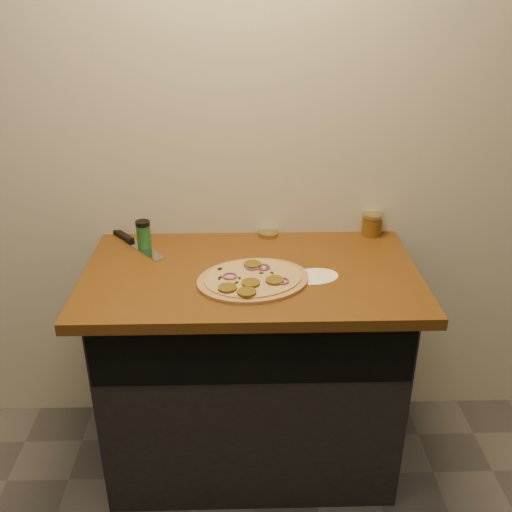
{
  "coord_description": "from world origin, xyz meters",
  "views": [
    {
      "loc": [
        -0.03,
        -0.4,
        1.84
      ],
      "look_at": [
        0.02,
        1.43,
        0.95
      ],
      "focal_mm": 40.0,
      "sensor_mm": 36.0,
      "label": 1
    }
  ],
  "objects_px": {
    "chefs_knife": "(133,243)",
    "spice_shaker": "(144,234)",
    "pizza": "(253,279)",
    "salsa_jar": "(372,224)"
  },
  "relations": [
    {
      "from": "chefs_knife",
      "to": "spice_shaker",
      "type": "height_order",
      "value": "spice_shaker"
    },
    {
      "from": "pizza",
      "to": "spice_shaker",
      "type": "height_order",
      "value": "spice_shaker"
    },
    {
      "from": "pizza",
      "to": "spice_shaker",
      "type": "relative_size",
      "value": 4.25
    },
    {
      "from": "pizza",
      "to": "spice_shaker",
      "type": "distance_m",
      "value": 0.51
    },
    {
      "from": "chefs_knife",
      "to": "spice_shaker",
      "type": "relative_size",
      "value": 2.49
    },
    {
      "from": "chefs_knife",
      "to": "salsa_jar",
      "type": "relative_size",
      "value": 3.01
    },
    {
      "from": "salsa_jar",
      "to": "spice_shaker",
      "type": "xyz_separation_m",
      "value": [
        -0.91,
        -0.1,
        0.01
      ]
    },
    {
      "from": "chefs_knife",
      "to": "spice_shaker",
      "type": "xyz_separation_m",
      "value": [
        0.05,
        -0.03,
        0.05
      ]
    },
    {
      "from": "spice_shaker",
      "to": "pizza",
      "type": "bearing_deg",
      "value": -34.83
    },
    {
      "from": "salsa_jar",
      "to": "spice_shaker",
      "type": "height_order",
      "value": "spice_shaker"
    }
  ]
}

